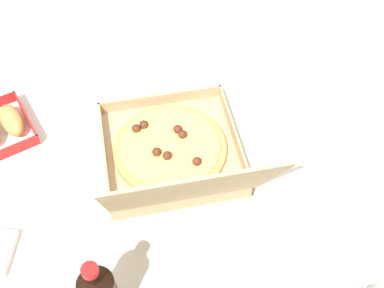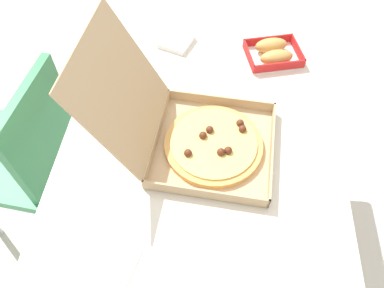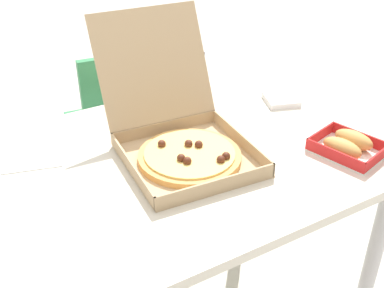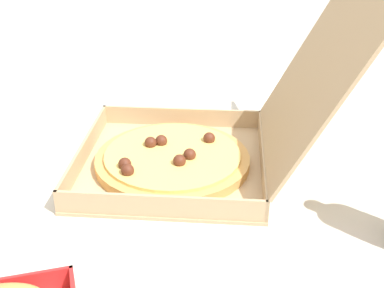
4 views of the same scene
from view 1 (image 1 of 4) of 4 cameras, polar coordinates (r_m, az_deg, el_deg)
name	(u,v)px [view 1 (image 1 of 4)]	position (r m, az deg, el deg)	size (l,w,h in m)	color
ground_plane	(180,275)	(1.90, -1.45, -14.96)	(10.00, 10.00, 0.00)	beige
dining_table	(175,182)	(1.35, -1.98, -4.42)	(1.14, 0.85, 0.71)	silver
pizza_box_open	(174,155)	(1.23, -2.12, -1.30)	(0.39, 0.54, 0.36)	tan
bread_side_box	(0,126)	(1.42, -21.35, 1.92)	(0.19, 0.22, 0.06)	white
paper_menu	(355,195)	(1.29, 18.40, -5.69)	(0.21, 0.15, 0.00)	white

